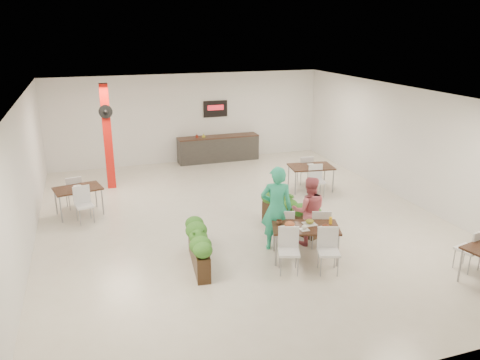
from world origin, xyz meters
The scene contains 11 objects.
ground centered at (0.00, 0.00, 0.00)m, with size 12.00×12.00×0.00m, color beige.
room_shell centered at (0.00, 0.00, 2.01)m, with size 10.10×12.10×3.22m.
red_column centered at (-3.00, 3.79, 1.64)m, with size 0.40×0.41×3.20m.
service_counter centered at (1.00, 5.65, 0.49)m, with size 3.00×0.64×2.20m.
main_table centered at (0.59, -2.41, 0.64)m, with size 1.68×1.93×0.92m.
diner_man centered at (0.20, -1.76, 0.97)m, with size 0.70×0.46×1.93m, color #29B586.
diner_woman centered at (1.00, -1.76, 0.80)m, with size 0.78×0.61×1.61m, color #D05C68.
planter_left centered at (-1.63, -2.00, 0.48)m, with size 0.54×1.69×0.88m.
planter_right centered at (0.94, -0.90, 0.48)m, with size 0.96×1.63×0.91m.
side_table_a centered at (-3.96, 1.76, 0.63)m, with size 1.32×1.67×0.92m.
side_table_b centered at (2.77, 1.63, 0.64)m, with size 1.41×1.66×0.92m.
Camera 1 is at (-3.62, -10.58, 4.76)m, focal length 35.00 mm.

